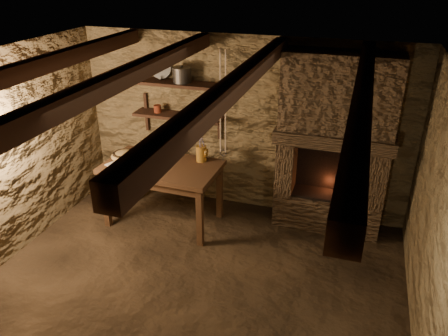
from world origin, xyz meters
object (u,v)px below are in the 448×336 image
(stoneware_jug, at_px, (201,146))
(wooden_bowl, at_px, (124,156))
(work_table, at_px, (163,191))
(red_pot, at_px, (342,183))
(iron_stockpot, at_px, (182,76))

(stoneware_jug, bearing_deg, wooden_bowl, -178.83)
(work_table, relative_size, wooden_bowl, 4.35)
(work_table, xyz_separation_m, red_pot, (2.25, 0.51, 0.24))
(work_table, relative_size, red_pot, 2.79)
(stoneware_jug, height_order, wooden_bowl, stoneware_jug)
(work_table, height_order, iron_stockpot, iron_stockpot)
(work_table, relative_size, stoneware_jug, 3.14)
(stoneware_jug, distance_m, red_pot, 1.85)
(stoneware_jug, relative_size, red_pot, 0.89)
(iron_stockpot, bearing_deg, stoneware_jug, -43.04)
(work_table, distance_m, stoneware_jug, 0.80)
(stoneware_jug, xyz_separation_m, iron_stockpot, (-0.39, 0.36, 0.81))
(wooden_bowl, height_order, red_pot, red_pot)
(wooden_bowl, bearing_deg, stoneware_jug, 14.01)
(wooden_bowl, bearing_deg, work_table, -2.16)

